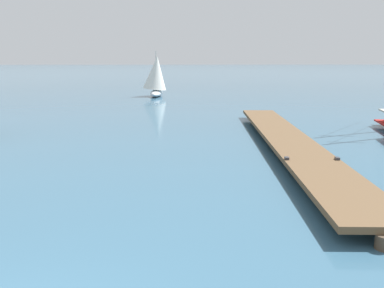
# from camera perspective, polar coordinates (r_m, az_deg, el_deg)

# --- Properties ---
(floating_dock) EXTENTS (2.95, 18.22, 0.53)m
(floating_dock) POSITION_cam_1_polar(r_m,az_deg,el_deg) (17.18, 13.09, 0.51)
(floating_dock) COLOR brown
(floating_dock) RESTS_ON ground
(distant_sailboat) EXTENTS (2.61, 4.43, 4.19)m
(distant_sailboat) POSITION_cam_1_polar(r_m,az_deg,el_deg) (39.60, -4.96, 9.28)
(distant_sailboat) COLOR silver
(distant_sailboat) RESTS_ON ground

